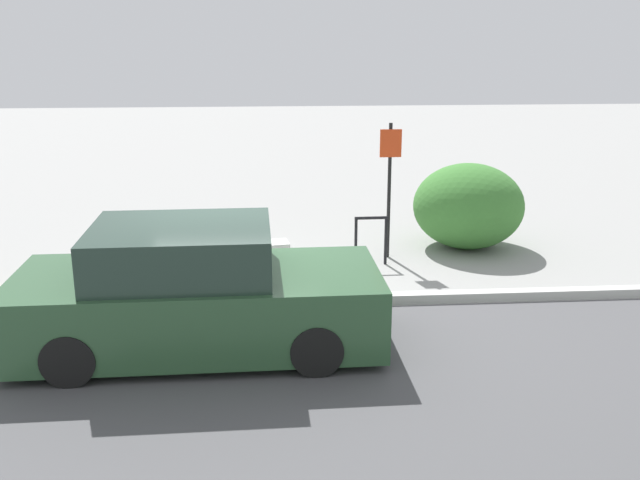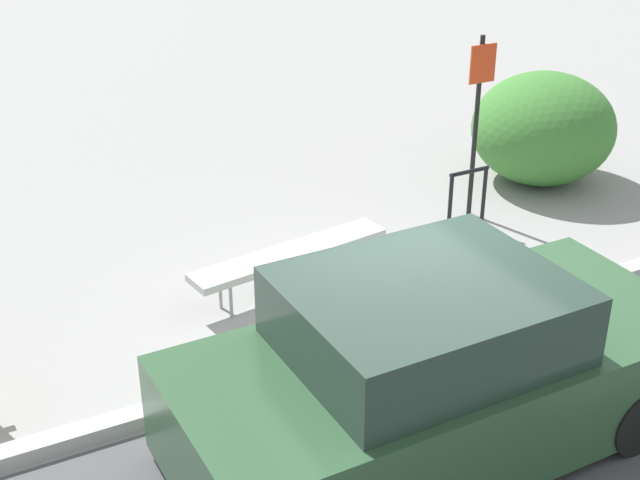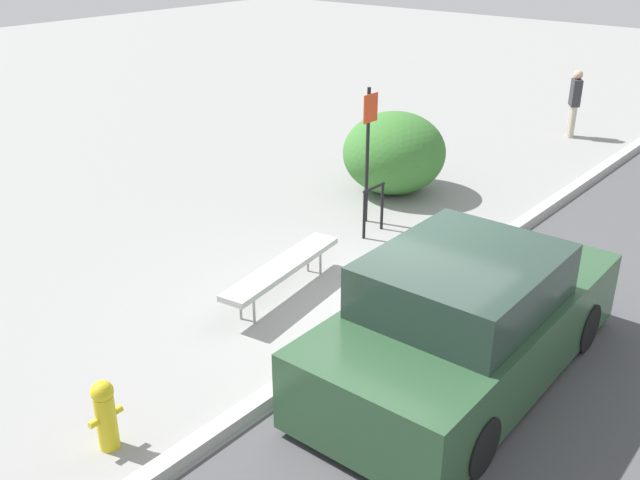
{
  "view_description": "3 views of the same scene",
  "coord_description": "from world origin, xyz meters",
  "px_view_note": "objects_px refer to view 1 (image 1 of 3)",
  "views": [
    {
      "loc": [
        0.44,
        -9.45,
        3.66
      ],
      "look_at": [
        1.26,
        1.18,
        0.61
      ],
      "focal_mm": 40.0,
      "sensor_mm": 36.0,
      "label": 1
    },
    {
      "loc": [
        -3.96,
        -6.12,
        4.79
      ],
      "look_at": [
        -0.18,
        1.15,
        0.7
      ],
      "focal_mm": 50.0,
      "sensor_mm": 36.0,
      "label": 2
    },
    {
      "loc": [
        -6.67,
        -4.44,
        4.73
      ],
      "look_at": [
        0.02,
        1.13,
        0.8
      ],
      "focal_mm": 40.0,
      "sensor_mm": 36.0,
      "label": 3
    }
  ],
  "objects_px": {
    "bike_rack": "(371,235)",
    "sign_post": "(390,178)",
    "parked_car_near": "(195,295)",
    "bench": "(217,248)"
  },
  "relations": [
    {
      "from": "bench",
      "to": "sign_post",
      "type": "bearing_deg",
      "value": 5.49
    },
    {
      "from": "sign_post",
      "to": "parked_car_near",
      "type": "distance_m",
      "value": 4.63
    },
    {
      "from": "bike_rack",
      "to": "sign_post",
      "type": "xyz_separation_m",
      "value": [
        0.36,
        0.4,
        0.88
      ]
    },
    {
      "from": "sign_post",
      "to": "bike_rack",
      "type": "bearing_deg",
      "value": -131.79
    },
    {
      "from": "bench",
      "to": "bike_rack",
      "type": "distance_m",
      "value": 2.54
    },
    {
      "from": "parked_car_near",
      "to": "bench",
      "type": "bearing_deg",
      "value": 87.74
    },
    {
      "from": "bench",
      "to": "bike_rack",
      "type": "bearing_deg",
      "value": -1.37
    },
    {
      "from": "bench",
      "to": "bike_rack",
      "type": "relative_size",
      "value": 2.84
    },
    {
      "from": "bike_rack",
      "to": "sign_post",
      "type": "relative_size",
      "value": 0.36
    },
    {
      "from": "bike_rack",
      "to": "sign_post",
      "type": "bearing_deg",
      "value": 48.21
    }
  ]
}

